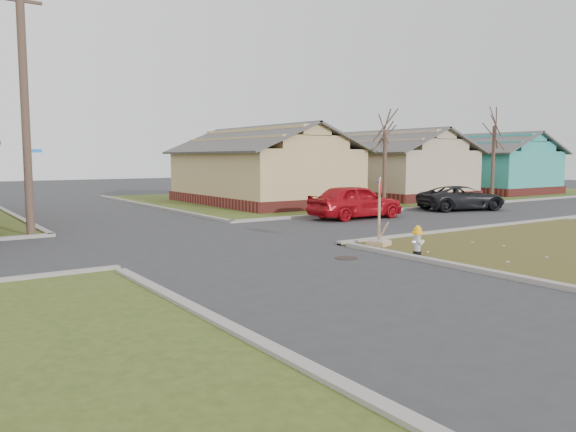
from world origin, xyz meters
TOP-DOWN VIEW (x-y plane):
  - ground at (0.00, 0.00)m, footprint 120.00×120.00m
  - verge_far_right at (22.00, 18.00)m, footprint 37.00×19.00m
  - curbs at (0.00, 5.00)m, footprint 80.00×40.00m
  - manhole at (2.20, -0.50)m, footprint 0.64×0.64m
  - side_house_yellow at (10.00, 16.50)m, footprint 7.60×11.60m
  - side_house_tan at (20.00, 16.50)m, footprint 7.60×11.60m
  - side_house_teal at (30.00, 16.50)m, footprint 7.60×11.60m
  - utility_pole at (-4.20, 8.90)m, footprint 1.80×0.28m
  - tree_mid_right at (14.00, 10.20)m, footprint 0.22×0.22m
  - tree_far_right at (24.00, 10.50)m, footprint 0.22×0.22m
  - fire_hydrant at (4.05, -1.40)m, footprint 0.31×0.31m
  - stop_sign at (4.30, 0.42)m, footprint 0.60×0.59m
  - red_sedan at (9.13, 7.04)m, footprint 4.62×1.98m
  - dark_pickup at (16.44, 6.92)m, footprint 5.01×3.32m

SIDE VIEW (x-z plane):
  - ground at x=0.00m, z-range 0.00..0.00m
  - curbs at x=0.00m, z-range -0.06..0.06m
  - manhole at x=2.20m, z-range 0.00..0.01m
  - verge_far_right at x=22.00m, z-range 0.00..0.05m
  - fire_hydrant at x=4.05m, z-range 0.09..0.92m
  - stop_sign at x=4.30m, z-range -0.56..1.58m
  - dark_pickup at x=16.44m, z-range 0.00..1.28m
  - red_sedan at x=9.13m, z-range 0.00..1.56m
  - tree_mid_right at x=14.00m, z-range 0.05..4.25m
  - side_house_yellow at x=10.00m, z-range -0.16..4.54m
  - side_house_tan at x=20.00m, z-range -0.16..4.54m
  - side_house_teal at x=30.00m, z-range -0.16..4.54m
  - tree_far_right at x=24.00m, z-range 0.05..4.81m
  - utility_pole at x=-4.20m, z-range 0.16..9.16m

